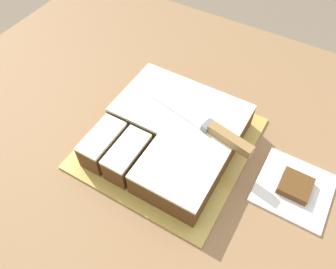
% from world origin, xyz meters
% --- Properties ---
extents(ground_plane, '(8.00, 8.00, 0.00)m').
position_xyz_m(ground_plane, '(0.00, 0.00, 0.00)').
color(ground_plane, '#7F705B').
extents(countertop, '(1.40, 1.10, 0.89)m').
position_xyz_m(countertop, '(0.00, 0.00, 0.44)').
color(countertop, '#936D47').
rests_on(countertop, ground_plane).
extents(cake_board, '(0.37, 0.38, 0.01)m').
position_xyz_m(cake_board, '(-0.01, -0.00, 0.89)').
color(cake_board, gold).
rests_on(cake_board, countertop).
extents(cake, '(0.30, 0.31, 0.07)m').
position_xyz_m(cake, '(-0.01, -0.00, 0.93)').
color(cake, brown).
rests_on(cake, cake_board).
extents(knife, '(0.27, 0.08, 0.02)m').
position_xyz_m(knife, '(0.09, 0.03, 0.97)').
color(knife, silver).
rests_on(knife, cake).
extents(paper_napkin, '(0.16, 0.16, 0.01)m').
position_xyz_m(paper_napkin, '(0.29, 0.03, 0.89)').
color(paper_napkin, white).
rests_on(paper_napkin, countertop).
extents(brownie, '(0.07, 0.07, 0.02)m').
position_xyz_m(brownie, '(0.29, 0.03, 0.90)').
color(brownie, brown).
rests_on(brownie, paper_napkin).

